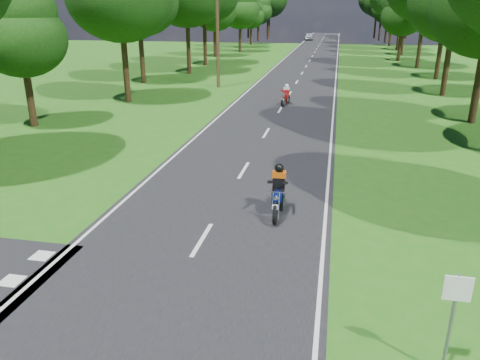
# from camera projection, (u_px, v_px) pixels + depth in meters

# --- Properties ---
(ground) EXTENTS (160.00, 160.00, 0.00)m
(ground) POSITION_uv_depth(u_px,v_px,m) (179.00, 279.00, 11.07)
(ground) COLOR #226216
(ground) RESTS_ON ground
(main_road) EXTENTS (7.00, 140.00, 0.02)m
(main_road) POSITION_uv_depth(u_px,v_px,m) (310.00, 61.00, 57.05)
(main_road) COLOR black
(main_road) RESTS_ON ground
(road_markings) EXTENTS (7.40, 140.00, 0.01)m
(road_markings) POSITION_uv_depth(u_px,v_px,m) (307.00, 62.00, 55.35)
(road_markings) COLOR silver
(road_markings) RESTS_ON main_road
(telegraph_pole) EXTENTS (1.20, 0.26, 8.00)m
(telegraph_pole) POSITION_uv_depth(u_px,v_px,m) (218.00, 35.00, 36.54)
(telegraph_pole) COLOR #382616
(telegraph_pole) RESTS_ON ground
(road_sign) EXTENTS (0.45, 0.07, 2.00)m
(road_sign) POSITION_uv_depth(u_px,v_px,m) (454.00, 309.00, 7.73)
(road_sign) COLOR slate
(road_sign) RESTS_ON ground
(rider_near_blue) EXTENTS (0.68, 1.89, 1.56)m
(rider_near_blue) POSITION_uv_depth(u_px,v_px,m) (278.00, 190.00, 14.28)
(rider_near_blue) COLOR navy
(rider_near_blue) RESTS_ON main_road
(rider_far_red) EXTENTS (0.81, 1.70, 1.36)m
(rider_far_red) POSITION_uv_depth(u_px,v_px,m) (286.00, 95.00, 30.62)
(rider_far_red) COLOR maroon
(rider_far_red) RESTS_ON main_road
(distant_car) EXTENTS (2.13, 4.45, 1.47)m
(distant_car) POSITION_uv_depth(u_px,v_px,m) (309.00, 37.00, 92.95)
(distant_car) COLOR silver
(distant_car) RESTS_ON main_road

